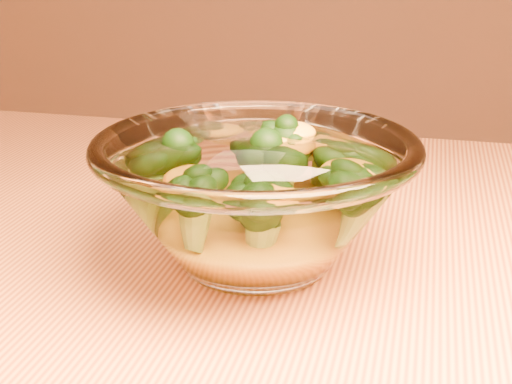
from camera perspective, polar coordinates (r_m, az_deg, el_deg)
glass_bowl at (r=0.51m, az=0.00°, el=-0.53°), size 0.23×0.23×0.10m
cheese_sauce at (r=0.52m, az=0.00°, el=-2.77°), size 0.12×0.12×0.03m
broccoli_heap at (r=0.52m, az=0.07°, el=1.30°), size 0.17×0.16×0.08m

